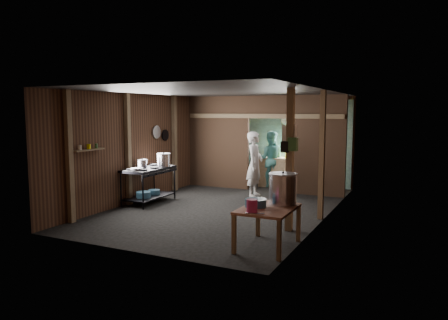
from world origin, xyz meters
The scene contains 42 objects.
floor centered at (0.00, 0.00, 0.00)m, with size 4.50×7.00×0.00m, color black.
ceiling centered at (0.00, 0.00, 2.60)m, with size 4.50×7.00×0.00m, color #272625.
wall_back centered at (0.00, 3.50, 1.30)m, with size 4.50×0.00×2.60m, color #513220.
wall_front centered at (0.00, -3.50, 1.30)m, with size 4.50×0.00×2.60m, color #513220.
wall_left centered at (-2.25, 0.00, 1.30)m, with size 0.00×7.00×2.60m, color #513220.
wall_right centered at (2.25, 0.00, 1.30)m, with size 0.00×7.00×2.60m, color #513220.
partition_left centered at (-1.32, 2.20, 1.30)m, with size 1.85×0.10×2.60m, color #493423.
partition_right centered at (1.57, 2.20, 1.30)m, with size 1.35×0.10×2.60m, color #493423.
partition_header centered at (0.25, 2.20, 2.30)m, with size 1.30×0.10×0.60m, color #493423.
turquoise_panel centered at (0.00, 3.44, 1.25)m, with size 4.40×0.06×2.50m, color #8DC0BA.
back_counter centered at (0.30, 2.95, 0.42)m, with size 1.20×0.50×0.85m, color #8E7856.
wall_clock centered at (0.25, 3.40, 1.90)m, with size 0.20×0.20×0.03m, color silver.
post_left_a centered at (-2.18, -2.60, 1.30)m, with size 0.10×0.12×2.60m, color #8E7856.
post_left_b centered at (-2.18, -0.80, 1.30)m, with size 0.10×0.12×2.60m, color #8E7856.
post_left_c centered at (-2.18, 1.20, 1.30)m, with size 0.10×0.12×2.60m, color #8E7856.
post_right centered at (2.18, -0.20, 1.30)m, with size 0.10×0.12×2.60m, color #8E7856.
post_free centered at (1.85, -1.30, 1.30)m, with size 0.12×0.12×2.60m, color #8E7856.
cross_beam centered at (0.00, 2.15, 2.05)m, with size 4.40×0.12×0.12m, color #8E7856.
pan_lid_big centered at (-2.21, 0.40, 1.65)m, with size 0.34×0.34×0.03m, color gray.
pan_lid_small centered at (-2.21, 0.80, 1.55)m, with size 0.30×0.30×0.03m, color black.
wall_shelf centered at (-2.15, -2.10, 1.40)m, with size 0.14×0.80×0.03m, color #8E7856.
jar_white centered at (-2.15, -2.35, 1.47)m, with size 0.07×0.07×0.10m, color silver.
jar_yellow centered at (-2.15, -2.10, 1.47)m, with size 0.08×0.08×0.10m, color #EEEA00.
jar_green centered at (-2.15, -1.88, 1.47)m, with size 0.06×0.06×0.10m, color #356634.
bag_white centered at (1.80, -1.22, 1.78)m, with size 0.22×0.15×0.32m, color silver.
bag_green centered at (1.92, -1.36, 1.60)m, with size 0.16×0.12×0.24m, color #356634.
bag_black centered at (1.78, -1.38, 1.55)m, with size 0.14×0.10×0.20m, color black.
gas_range centered at (-1.88, -0.43, 0.42)m, with size 0.74×1.43×0.85m, color black, non-canonical shape.
prep_table centered at (1.83, -2.39, 0.33)m, with size 0.81×1.11×0.65m, color tan, non-canonical shape.
stove_pot_large centered at (-1.71, -0.04, 0.99)m, with size 0.33×0.33×0.34m, color silver, non-canonical shape.
stove_pot_med centered at (-2.05, -0.45, 0.93)m, with size 0.24×0.24×0.21m, color silver, non-canonical shape.
frying_pan centered at (-1.88, -0.89, 0.87)m, with size 0.29×0.51×0.07m, color gray, non-canonical shape.
blue_tub_front centered at (-1.88, -0.66, 0.23)m, with size 0.34×0.34×0.14m, color #2A556F.
blue_tub_back centered at (-1.88, -0.23, 0.22)m, with size 0.28×0.28×0.11m, color #2A556F.
stock_pot centered at (1.97, -2.05, 0.90)m, with size 0.47×0.47×0.54m, color silver, non-canonical shape.
wash_basin centered at (1.63, -2.42, 0.72)m, with size 0.34×0.34×0.13m, color #2A556F.
pink_bucket centered at (1.72, -2.79, 0.75)m, with size 0.16×0.16×0.20m, color #B32866.
knife centered at (1.79, -2.86, 0.66)m, with size 0.30×0.04×0.01m, color silver.
yellow_tub centered at (0.60, 2.95, 0.94)m, with size 0.34×0.34×0.19m, color #EEEA00.
red_cup centered at (0.08, 2.95, 0.92)m, with size 0.12×0.12×0.14m, color maroon.
cook centered at (0.12, 1.37, 0.83)m, with size 0.61×0.40×1.67m, color silver.
worker_back centered at (0.00, 2.88, 0.80)m, with size 0.78×0.61×1.61m, color teal.
Camera 1 is at (4.08, -8.71, 2.19)m, focal length 34.17 mm.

